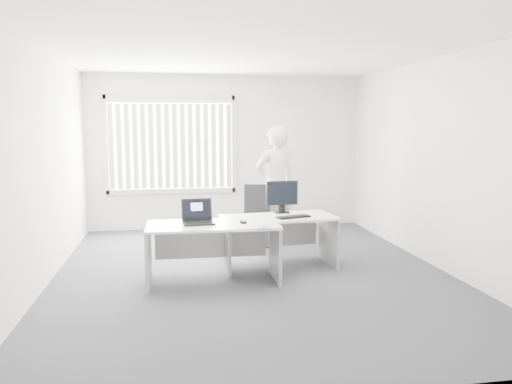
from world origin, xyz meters
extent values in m
plane|color=#404046|center=(0.00, 0.00, 0.00)|extent=(6.00, 6.00, 0.00)
cube|color=silver|center=(0.00, 3.00, 1.40)|extent=(5.00, 0.02, 2.80)
cube|color=silver|center=(0.00, -3.00, 1.40)|extent=(5.00, 0.02, 2.80)
cube|color=silver|center=(-2.50, 0.00, 1.40)|extent=(0.02, 6.00, 2.80)
cube|color=silver|center=(2.50, 0.00, 1.40)|extent=(0.02, 6.00, 2.80)
cube|color=white|center=(0.00, 0.00, 2.80)|extent=(5.00, 6.00, 0.02)
cube|color=#B5B6B1|center=(-1.00, 2.96, 1.55)|extent=(2.32, 0.06, 1.76)
cube|color=white|center=(-0.52, -0.25, 0.71)|extent=(1.59, 0.76, 0.03)
cube|color=gray|center=(-1.29, -0.24, 0.35)|extent=(0.05, 0.68, 0.69)
cube|color=gray|center=(0.25, -0.26, 0.35)|extent=(0.05, 0.68, 0.69)
cube|color=white|center=(0.39, 0.25, 0.68)|extent=(1.58, 0.87, 0.03)
cube|color=gray|center=(-0.34, 0.17, 0.33)|extent=(0.11, 0.65, 0.66)
cube|color=gray|center=(1.13, 0.33, 0.33)|extent=(0.11, 0.65, 0.66)
cylinder|color=black|center=(0.26, 1.29, 0.04)|extent=(0.69, 0.69, 0.07)
cylinder|color=black|center=(0.26, 1.29, 0.21)|extent=(0.07, 0.07, 0.43)
cube|color=black|center=(0.26, 1.29, 0.43)|extent=(0.53, 0.53, 0.07)
cube|color=black|center=(0.32, 1.47, 0.73)|extent=(0.41, 0.17, 0.51)
imported|color=silver|center=(0.66, 1.71, 0.94)|extent=(0.79, 0.62, 1.89)
cube|color=white|center=(-0.19, -0.32, 0.72)|extent=(0.28, 0.21, 0.00)
cube|color=white|center=(0.04, -0.55, 0.73)|extent=(0.18, 0.23, 0.01)
cube|color=black|center=(0.57, 0.14, 0.70)|extent=(0.48, 0.28, 0.02)
camera|label=1|loc=(-0.99, -6.16, 1.91)|focal=35.00mm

